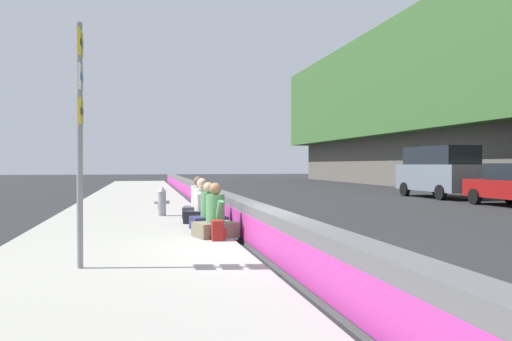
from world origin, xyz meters
The scene contains 11 objects.
ground_plane centered at (0.00, 0.00, 0.00)m, with size 160.00×160.00×0.00m, color #232326.
sidewalk_strip centered at (0.00, 2.65, 0.07)m, with size 80.00×4.40×0.14m, color gray.
jersey_barrier centered at (0.00, 0.00, 0.42)m, with size 76.00×0.45×0.85m.
route_sign_post centered at (-1.17, 3.15, 2.23)m, with size 0.44×0.09×3.60m.
fire_hydrant centered at (6.51, 1.72, 0.59)m, with size 0.26×0.46×0.88m.
seated_person_foreground centered at (1.70, 0.77, 0.50)m, with size 0.89×0.98×1.14m.
seated_person_middle centered at (3.01, 0.75, 0.49)m, with size 0.78×0.88×1.11m.
seated_person_rear centered at (4.39, 0.76, 0.51)m, with size 0.94×1.02×1.17m.
seated_person_far centered at (5.75, 0.72, 0.51)m, with size 0.86×0.96×1.18m.
backpack centered at (1.19, 0.79, 0.33)m, with size 0.32×0.28×0.40m.
parked_car_fourth centered at (14.28, -12.14, 1.35)m, with size 5.14×2.19×2.56m.
Camera 1 is at (-9.18, 2.23, 1.66)m, focal length 36.59 mm.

